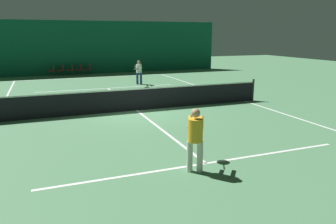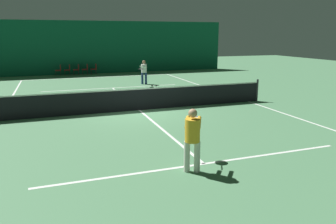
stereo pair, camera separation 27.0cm
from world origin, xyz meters
name	(u,v)px [view 1 (the left image)]	position (x,y,z in m)	size (l,w,h in m)	color
ground_plane	(137,110)	(0.00, 0.00, 0.00)	(60.00, 60.00, 0.00)	#4C7F56
backdrop_curtain	(87,48)	(0.00, 14.53, 2.14)	(23.00, 0.12, 4.28)	#0F5138
court_line_baseline_far	(94,77)	(0.00, 11.90, 0.00)	(11.00, 0.10, 0.00)	white
court_line_service_far	(108,88)	(0.00, 6.40, 0.00)	(8.25, 0.10, 0.00)	white
court_line_service_near	(206,163)	(0.00, -6.40, 0.00)	(8.25, 0.10, 0.00)	white
court_line_sideline_right	(245,101)	(5.50, 0.00, 0.00)	(0.10, 23.80, 0.00)	white
court_line_centre	(137,110)	(0.00, 0.00, 0.00)	(0.10, 12.80, 0.00)	white
tennis_net	(136,99)	(0.00, 0.00, 0.51)	(12.00, 0.10, 1.07)	black
player_near	(195,135)	(-0.46, -6.70, 0.90)	(0.89, 1.31, 1.54)	beige
player_far	(139,71)	(2.24, 7.24, 0.90)	(0.89, 1.31, 1.55)	navy
courtside_chair_0	(52,70)	(-2.87, 13.98, 0.49)	(0.44, 0.44, 0.84)	#2D2D2D
courtside_chair_1	(61,69)	(-2.17, 13.98, 0.49)	(0.44, 0.44, 0.84)	#2D2D2D
courtside_chair_2	(71,69)	(-1.48, 13.98, 0.49)	(0.44, 0.44, 0.84)	#2D2D2D
courtside_chair_3	(79,69)	(-0.78, 13.98, 0.49)	(0.44, 0.44, 0.84)	#2D2D2D
courtside_chair_4	(88,68)	(-0.09, 13.98, 0.49)	(0.44, 0.44, 0.84)	#2D2D2D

